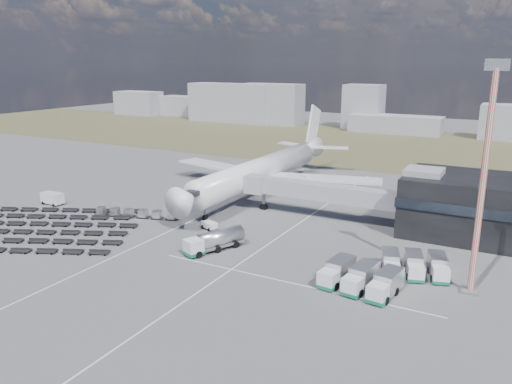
% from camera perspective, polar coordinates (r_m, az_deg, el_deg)
% --- Properties ---
extents(ground, '(420.00, 420.00, 0.00)m').
position_cam_1_polar(ground, '(86.10, -9.20, -4.83)').
color(ground, '#565659').
rests_on(ground, ground).
extents(grass_strip, '(420.00, 90.00, 0.01)m').
position_cam_1_polar(grass_strip, '(183.16, 12.31, 5.41)').
color(grass_strip, brown).
rests_on(grass_strip, ground).
extents(lane_markings, '(47.12, 110.00, 0.01)m').
position_cam_1_polar(lane_markings, '(83.17, -2.56, -5.35)').
color(lane_markings, silver).
rests_on(lane_markings, ground).
extents(terminal, '(30.40, 16.40, 11.00)m').
position_cam_1_polar(terminal, '(90.81, 25.93, -1.65)').
color(terminal, black).
rests_on(terminal, ground).
extents(jet_bridge, '(30.30, 3.80, 7.05)m').
position_cam_1_polar(jet_bridge, '(93.95, 6.12, 0.16)').
color(jet_bridge, '#939399').
rests_on(jet_bridge, ground).
extents(airliner, '(51.59, 64.53, 17.62)m').
position_cam_1_polar(airliner, '(110.99, 0.91, 2.63)').
color(airliner, white).
rests_on(airliner, ground).
extents(skyline, '(302.52, 25.04, 25.17)m').
position_cam_1_polar(skyline, '(217.71, 15.83, 8.69)').
color(skyline, '#9798A4').
rests_on(skyline, ground).
extents(fuel_tanker, '(6.29, 10.19, 3.24)m').
position_cam_1_polar(fuel_tanker, '(77.86, -4.78, -5.55)').
color(fuel_tanker, white).
rests_on(fuel_tanker, ground).
extents(pushback_tug, '(3.24, 2.53, 1.33)m').
position_cam_1_polar(pushback_tug, '(87.79, -5.33, -3.85)').
color(pushback_tug, white).
rests_on(pushback_tug, ground).
extents(utility_van, '(4.78, 2.26, 2.49)m').
position_cam_1_polar(utility_van, '(110.51, -22.26, -0.70)').
color(utility_van, white).
rests_on(utility_van, ground).
extents(catering_truck, '(3.72, 5.82, 2.48)m').
position_cam_1_polar(catering_truck, '(112.28, 3.33, 0.64)').
color(catering_truck, white).
rests_on(catering_truck, ground).
extents(service_trucks_near, '(9.99, 8.07, 2.78)m').
position_cam_1_polar(service_trucks_near, '(66.44, 11.83, -9.60)').
color(service_trucks_near, white).
rests_on(service_trucks_near, ground).
extents(service_trucks_far, '(10.00, 8.65, 2.58)m').
position_cam_1_polar(service_trucks_far, '(72.55, 17.64, -7.97)').
color(service_trucks_far, white).
rests_on(service_trucks_far, ground).
extents(uld_row, '(16.20, 6.12, 1.50)m').
position_cam_1_polar(uld_row, '(96.37, -13.55, -2.37)').
color(uld_row, black).
rests_on(uld_row, ground).
extents(baggage_dollies, '(37.69, 33.96, 0.74)m').
position_cam_1_polar(baggage_dollies, '(94.96, -23.46, -3.79)').
color(baggage_dollies, black).
rests_on(baggage_dollies, ground).
extents(floodlight_mast, '(2.75, 2.22, 28.81)m').
position_cam_1_polar(floodlight_mast, '(65.97, 24.51, 1.05)').
color(floodlight_mast, '#B8351D').
rests_on(floodlight_mast, ground).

